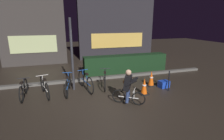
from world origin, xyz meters
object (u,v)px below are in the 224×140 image
at_px(traffic_cone_near, 144,86).
at_px(closed_umbrella, 169,81).
at_px(parked_bike_leftmost, 24,90).
at_px(parked_bike_right_mid, 105,79).
at_px(parked_bike_left_mid, 45,87).
at_px(parked_bike_center_left, 68,84).
at_px(parked_bike_center_right, 85,82).
at_px(traffic_cone_far, 151,78).
at_px(street_post, 72,56).
at_px(blue_crate, 164,84).
at_px(cyclist, 128,87).

relative_size(traffic_cone_near, closed_umbrella, 0.78).
relative_size(parked_bike_leftmost, parked_bike_right_mid, 0.92).
bearing_deg(parked_bike_leftmost, parked_bike_left_mid, -91.92).
bearing_deg(parked_bike_center_left, parked_bike_center_right, -72.69).
bearing_deg(parked_bike_right_mid, traffic_cone_far, -86.87).
relative_size(parked_bike_center_right, traffic_cone_near, 2.59).
distance_m(parked_bike_leftmost, traffic_cone_near, 4.62).
height_order(parked_bike_center_left, parked_bike_right_mid, parked_bike_center_left).
bearing_deg(parked_bike_right_mid, traffic_cone_near, -118.07).
height_order(street_post, parked_bike_left_mid, street_post).
distance_m(street_post, closed_umbrella, 4.17).
height_order(street_post, parked_bike_leftmost, street_post).
height_order(parked_bike_leftmost, blue_crate, parked_bike_leftmost).
height_order(traffic_cone_far, cyclist, cyclist).
bearing_deg(traffic_cone_near, blue_crate, 18.91).
bearing_deg(parked_bike_leftmost, traffic_cone_far, -92.86).
distance_m(parked_bike_right_mid, cyclist, 1.84).
relative_size(parked_bike_center_right, blue_crate, 3.92).
bearing_deg(traffic_cone_far, parked_bike_center_left, 175.92).
distance_m(parked_bike_right_mid, traffic_cone_far, 2.08).
relative_size(street_post, parked_bike_leftmost, 1.93).
xyz_separation_m(parked_bike_center_right, blue_crate, (3.32, -0.74, -0.21)).
height_order(parked_bike_left_mid, cyclist, cyclist).
distance_m(parked_bike_left_mid, blue_crate, 4.96).
distance_m(parked_bike_center_left, blue_crate, 4.09).
bearing_deg(cyclist, street_post, 166.28).
bearing_deg(street_post, traffic_cone_near, -26.36).
distance_m(street_post, parked_bike_center_left, 1.17).
height_order(parked_bike_leftmost, traffic_cone_far, parked_bike_leftmost).
bearing_deg(traffic_cone_near, closed_umbrella, 6.94).
xyz_separation_m(parked_bike_leftmost, parked_bike_center_left, (1.63, -0.01, 0.03)).
distance_m(parked_bike_left_mid, traffic_cone_near, 3.89).
relative_size(parked_bike_leftmost, blue_crate, 3.46).
xyz_separation_m(parked_bike_left_mid, blue_crate, (4.92, -0.62, -0.19)).
bearing_deg(parked_bike_right_mid, parked_bike_left_mid, 109.73).
bearing_deg(cyclist, parked_bike_left_mid, -175.21).
bearing_deg(parked_bike_left_mid, traffic_cone_far, -107.50).
height_order(parked_bike_leftmost, traffic_cone_near, parked_bike_leftmost).
distance_m(parked_bike_center_right, closed_umbrella, 3.52).
bearing_deg(street_post, parked_bike_left_mid, -165.98).
xyz_separation_m(street_post, parked_bike_center_right, (0.47, -0.16, -1.11)).
height_order(parked_bike_right_mid, closed_umbrella, parked_bike_right_mid).
distance_m(traffic_cone_far, closed_umbrella, 0.79).
xyz_separation_m(parked_bike_center_right, traffic_cone_near, (2.15, -1.14, -0.04)).
relative_size(street_post, closed_umbrella, 3.46).
height_order(parked_bike_leftmost, cyclist, cyclist).
bearing_deg(parked_bike_leftmost, parked_bike_right_mid, -86.95).
relative_size(street_post, traffic_cone_near, 4.42).
relative_size(traffic_cone_far, closed_umbrella, 0.80).
distance_m(parked_bike_center_left, parked_bike_center_right, 0.73).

